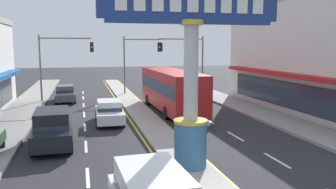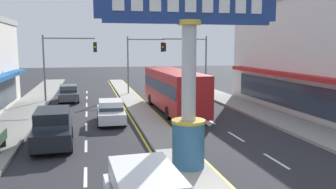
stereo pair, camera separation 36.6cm
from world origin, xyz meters
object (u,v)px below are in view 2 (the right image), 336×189
Objects in this scene: traffic_light_right_side at (190,55)px; sedan_mid_left_lane at (69,93)px; sedan_near_right_lane at (111,111)px; bus_near_left_lane at (173,88)px; traffic_light_left_side at (64,56)px; traffic_light_median_far at (142,55)px; district_sign at (189,79)px; suv_far_left_oncoming at (53,127)px; street_bench at (0,141)px.

traffic_light_right_side is 12.51m from sedan_mid_left_lane.
bus_near_left_lane is at bearing 30.95° from sedan_near_right_lane.
traffic_light_left_side and traffic_light_median_far have the same top height.
district_sign is 1.70× the size of sedan_mid_left_lane.
sedan_near_right_lane is 0.93× the size of suv_far_left_oncoming.
sedan_mid_left_lane is 0.94× the size of suv_far_left_oncoming.
street_bench is (-10.81, -8.82, -1.22)m from bus_near_left_lane.
sedan_mid_left_lane is at bearing 81.54° from street_bench.
bus_near_left_lane reaches higher than suv_far_left_oncoming.
bus_near_left_lane is 11.13m from sedan_mid_left_lane.
sedan_mid_left_lane is at bearing -156.46° from traffic_light_median_far.
traffic_light_left_side is (-6.15, 19.87, 0.41)m from district_sign.
traffic_light_right_side is 1.33× the size of suv_far_left_oncoming.
sedan_mid_left_lane is at bearing 107.85° from sedan_near_right_lane.
traffic_light_median_far is 21.98m from street_bench.
traffic_light_left_side reaches higher than sedan_mid_left_lane.
district_sign is 8.24m from suv_far_left_oncoming.
traffic_light_median_far is at bearing 24.85° from traffic_light_left_side.
suv_far_left_oncoming is at bearing -88.91° from traffic_light_left_side.
bus_near_left_lane reaches higher than sedan_mid_left_lane.
district_sign reaches higher than bus_near_left_lane.
sedan_near_right_lane is at bearing -107.35° from traffic_light_median_far.
sedan_near_right_lane is at bearing -129.41° from traffic_light_right_side.
bus_near_left_lane is (2.56, 13.01, -1.97)m from district_sign.
traffic_light_median_far reaches higher than sedan_mid_left_lane.
suv_far_left_oncoming is (-3.30, -4.91, 0.20)m from sedan_near_right_lane.
district_sign reaches higher than suv_far_left_oncoming.
street_bench is at bearing -97.63° from traffic_light_left_side.
suv_far_left_oncoming is at bearing -90.00° from sedan_mid_left_lane.
district_sign is at bearing -73.81° from sedan_mid_left_lane.
traffic_light_left_side is 1.43× the size of sedan_near_right_lane.
sedan_near_right_lane is (3.59, -9.93, -3.46)m from traffic_light_left_side.
sedan_near_right_lane is 0.99× the size of sedan_mid_left_lane.
bus_near_left_lane is 11.64m from suv_far_left_oncoming.
bus_near_left_lane is 14.00m from street_bench.
traffic_light_median_far is 10.77m from bus_near_left_lane.
traffic_light_left_side is 1.33× the size of suv_far_left_oncoming.
suv_far_left_oncoming is (-12.01, -15.51, -3.26)m from traffic_light_right_side.
street_bench is at bearing -131.37° from traffic_light_right_side.
street_bench is at bearing 153.03° from district_sign.
sedan_near_right_lane is (-2.56, 9.94, -3.05)m from district_sign.
traffic_light_right_side reaches higher than bus_near_left_lane.
traffic_light_left_side reaches higher than street_bench.
street_bench is at bearing -98.46° from sedan_mid_left_lane.
sedan_mid_left_lane is (0.28, 0.34, -3.46)m from traffic_light_left_side.
traffic_light_median_far is at bearing 23.54° from sedan_mid_left_lane.
traffic_light_right_side is 3.87× the size of street_bench.
traffic_light_median_far is (7.82, 3.62, -0.05)m from traffic_light_left_side.
traffic_light_median_far is 3.87× the size of street_bench.
suv_far_left_oncoming is at bearing -136.55° from bus_near_left_lane.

